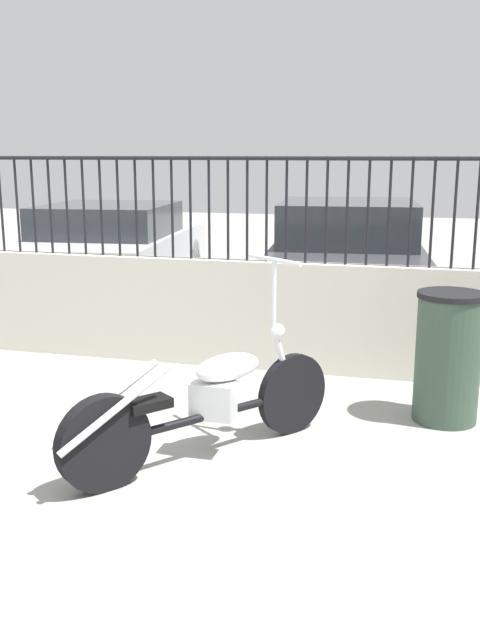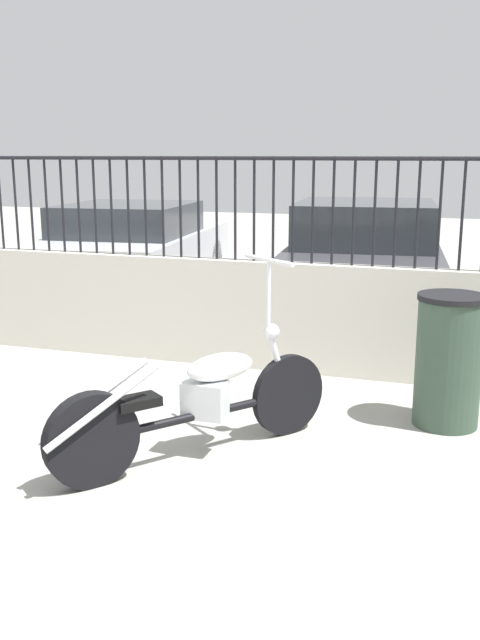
# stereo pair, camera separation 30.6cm
# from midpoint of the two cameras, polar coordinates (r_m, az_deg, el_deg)

# --- Properties ---
(ground_plane) EXTENTS (40.00, 40.00, 0.00)m
(ground_plane) POSITION_cam_midpoint_polar(r_m,az_deg,el_deg) (3.86, -5.62, -17.25)
(ground_plane) COLOR gray
(low_wall) EXTENTS (10.52, 0.18, 1.00)m
(low_wall) POSITION_cam_midpoint_polar(r_m,az_deg,el_deg) (6.46, 3.80, 0.18)
(low_wall) COLOR beige
(low_wall) RESTS_ON ground_plane
(fence_railing) EXTENTS (10.52, 0.04, 0.93)m
(fence_railing) POSITION_cam_midpoint_polar(r_m,az_deg,el_deg) (6.31, 3.95, 9.95)
(fence_railing) COLOR black
(fence_railing) RESTS_ON low_wall
(motorcycle_black) EXTENTS (1.38, 1.71, 1.28)m
(motorcycle_black) POSITION_cam_midpoint_polar(r_m,az_deg,el_deg) (4.60, -5.43, -6.79)
(motorcycle_black) COLOR black
(motorcycle_black) RESTS_ON ground_plane
(trash_bin) EXTENTS (0.50, 0.50, 0.98)m
(trash_bin) POSITION_cam_midpoint_polar(r_m,az_deg,el_deg) (5.42, 14.75, -2.90)
(trash_bin) COLOR #334738
(trash_bin) RESTS_ON ground_plane
(car_silver) EXTENTS (2.26, 4.10, 1.27)m
(car_silver) POSITION_cam_midpoint_polar(r_m,az_deg,el_deg) (10.29, -10.99, 5.69)
(car_silver) COLOR black
(car_silver) RESTS_ON ground_plane
(car_dark_grey) EXTENTS (2.23, 4.12, 1.37)m
(car_dark_grey) POSITION_cam_midpoint_polar(r_m,az_deg,el_deg) (9.29, 7.61, 5.24)
(car_dark_grey) COLOR black
(car_dark_grey) RESTS_ON ground_plane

